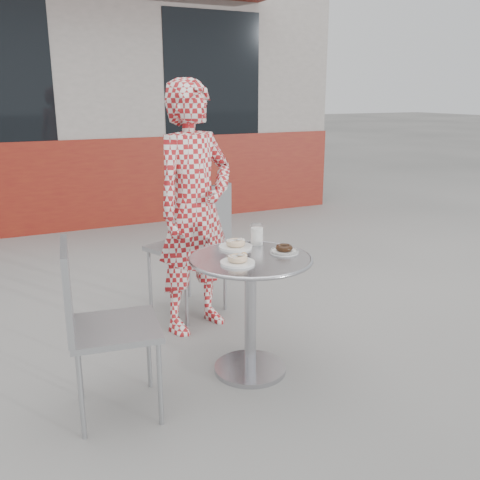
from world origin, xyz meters
name	(u,v)px	position (x,y,z in m)	size (l,w,h in m)	color
ground	(240,369)	(0.00, 0.00, 0.00)	(60.00, 60.00, 0.00)	gray
storefront	(65,93)	(0.00, 5.56, 1.49)	(6.02, 4.55, 3.00)	gray
bistro_table	(251,286)	(0.04, -0.04, 0.50)	(0.66, 0.66, 0.66)	silver
chair_far	(189,273)	(0.04, 0.90, 0.28)	(0.57, 0.57, 0.91)	#9FA2A7
chair_left	(114,362)	(-0.72, -0.10, 0.26)	(0.46, 0.46, 0.85)	#9FA2A7
seated_person	(195,209)	(0.00, 0.65, 0.79)	(0.58, 0.38, 1.58)	maroon
plate_far	(236,245)	(0.04, 0.15, 0.68)	(0.19, 0.19, 0.05)	white
plate_near	(238,260)	(-0.07, -0.11, 0.68)	(0.18, 0.18, 0.05)	white
plate_checker	(284,250)	(0.24, -0.04, 0.67)	(0.16, 0.16, 0.04)	white
milk_cup	(257,235)	(0.18, 0.16, 0.72)	(0.07, 0.07, 0.12)	white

